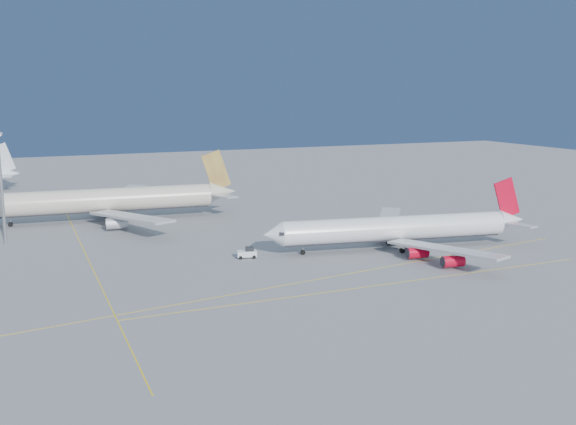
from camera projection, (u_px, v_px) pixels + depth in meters
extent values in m
plane|color=slate|center=(319.00, 268.00, 123.14)|extent=(500.00, 500.00, 0.00)
cube|color=yellow|center=(379.00, 285.00, 112.43)|extent=(90.00, 0.18, 0.02)
cube|color=yellow|center=(333.00, 276.00, 117.72)|extent=(118.86, 16.88, 0.02)
cube|color=yellow|center=(85.00, 253.00, 134.75)|extent=(0.18, 140.00, 0.02)
cylinder|color=white|center=(395.00, 228.00, 137.45)|extent=(49.80, 13.33, 5.14)
cone|color=white|center=(273.00, 235.00, 131.26)|extent=(4.79, 5.73, 5.14)
cone|color=white|center=(511.00, 220.00, 143.82)|extent=(6.93, 5.85, 4.88)
cube|color=black|center=(281.00, 232.00, 131.55)|extent=(2.21, 5.05, 0.62)
cube|color=#B7B7BC|center=(445.00, 249.00, 125.01)|extent=(11.64, 25.95, 0.49)
cube|color=#B7B7BC|center=(388.00, 221.00, 152.50)|extent=(18.67, 23.56, 0.49)
cube|color=red|center=(507.00, 198.00, 142.59)|extent=(6.79, 1.53, 9.38)
cylinder|color=gray|center=(303.00, 248.00, 133.32)|extent=(0.21, 0.21, 2.04)
cylinder|color=black|center=(303.00, 252.00, 133.51)|extent=(1.06, 0.77, 0.97)
cylinder|color=gray|center=(405.00, 246.00, 134.76)|extent=(0.28, 0.28, 2.04)
cylinder|color=black|center=(405.00, 251.00, 134.95)|extent=(1.09, 0.95, 0.97)
cylinder|color=gray|center=(391.00, 238.00, 141.70)|extent=(0.28, 0.28, 2.04)
cylinder|color=black|center=(391.00, 243.00, 141.89)|extent=(1.09, 0.95, 0.97)
cylinder|color=red|center=(417.00, 253.00, 128.91)|extent=(4.56, 2.89, 2.22)
cylinder|color=red|center=(453.00, 261.00, 122.41)|extent=(4.56, 2.89, 2.22)
cylinder|color=red|center=(381.00, 232.00, 147.56)|extent=(4.56, 2.89, 2.22)
cylinder|color=red|center=(384.00, 225.00, 155.80)|extent=(4.56, 2.89, 2.22)
cylinder|color=beige|center=(104.00, 200.00, 167.57)|extent=(56.11, 10.37, 6.12)
cone|color=beige|center=(222.00, 192.00, 177.48)|extent=(7.93, 6.37, 5.81)
cube|color=#B7B7BC|center=(130.00, 217.00, 153.84)|extent=(16.21, 29.97, 0.59)
cube|color=#B7B7BC|center=(120.00, 196.00, 185.20)|extent=(19.97, 28.72, 0.59)
cube|color=#B39A42|center=(216.00, 170.00, 175.86)|extent=(8.27, 1.11, 11.35)
cylinder|color=gray|center=(10.00, 219.00, 161.00)|extent=(0.26, 0.26, 2.47)
cylinder|color=black|center=(11.00, 224.00, 161.23)|extent=(1.23, 0.84, 1.18)
cylinder|color=gray|center=(110.00, 217.00, 164.55)|extent=(0.34, 0.34, 2.47)
cylinder|color=black|center=(110.00, 221.00, 164.78)|extent=(1.25, 1.05, 1.18)
cylinder|color=gray|center=(108.00, 211.00, 172.63)|extent=(0.34, 0.34, 2.47)
cylinder|color=black|center=(108.00, 215.00, 172.86)|extent=(1.25, 1.05, 1.18)
cylinder|color=#B7B7BC|center=(117.00, 224.00, 156.03)|extent=(5.34, 3.07, 2.68)
cylinder|color=#B7B7BC|center=(110.00, 205.00, 181.80)|extent=(5.34, 3.07, 2.68)
cone|color=white|center=(9.00, 174.00, 220.48)|extent=(7.71, 6.34, 5.27)
cube|color=silver|center=(3.00, 158.00, 219.11)|extent=(7.59, 1.69, 10.48)
cube|color=white|center=(247.00, 254.00, 130.83)|extent=(4.29, 2.79, 1.19)
cube|color=black|center=(250.00, 249.00, 130.78)|extent=(1.91, 1.98, 0.89)
cylinder|color=black|center=(241.00, 258.00, 129.68)|extent=(0.75, 0.49, 0.69)
cylinder|color=black|center=(240.00, 255.00, 131.69)|extent=(0.75, 0.49, 0.69)
cylinder|color=black|center=(254.00, 257.00, 130.18)|extent=(0.75, 0.49, 0.69)
cylinder|color=black|center=(253.00, 255.00, 132.19)|extent=(0.75, 0.49, 0.69)
cylinder|color=gray|center=(2.00, 190.00, 140.86)|extent=(0.68, 0.68, 24.30)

